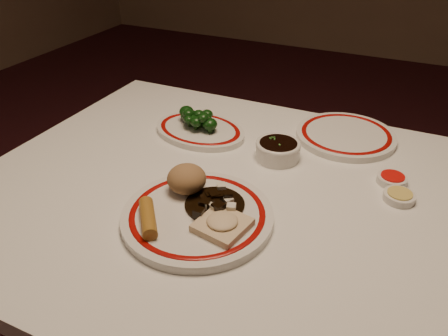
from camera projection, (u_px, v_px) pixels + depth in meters
dining_table at (250, 228)px, 0.96m from camera, size 1.20×0.90×0.75m
main_plate at (198, 216)px, 0.83m from camera, size 0.37×0.37×0.02m
rice_mound at (187, 179)px, 0.88m from camera, size 0.08×0.08×0.06m
spring_roll at (148, 218)px, 0.79m from camera, size 0.08×0.10×0.03m
fried_wonton at (222, 224)px, 0.79m from camera, size 0.10×0.10×0.02m
stirfry_heap at (214, 202)px, 0.84m from camera, size 0.12×0.12×0.03m
broccoli_plate at (200, 130)px, 1.14m from camera, size 0.28×0.25×0.02m
broccoli_pile at (197, 118)px, 1.13m from camera, size 0.13×0.10×0.05m
soy_bowl at (278, 151)px, 1.02m from camera, size 0.10×0.10×0.04m
sweet_sour_dish at (392, 179)px, 0.94m from camera, size 0.06×0.06×0.02m
mustard_dish at (399, 197)px, 0.89m from camera, size 0.06×0.06×0.02m
far_plate at (346, 135)px, 1.11m from camera, size 0.33×0.33×0.02m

